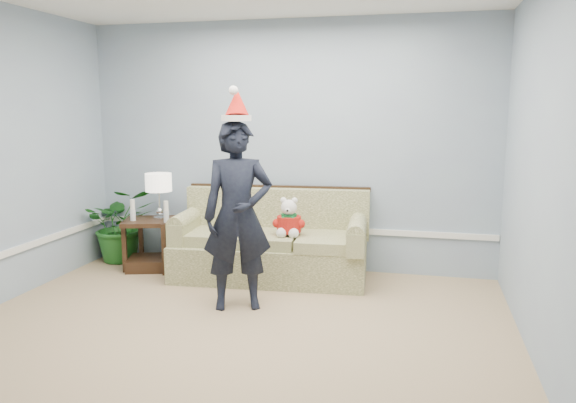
% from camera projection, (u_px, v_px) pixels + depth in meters
% --- Properties ---
extents(room_shell, '(4.54, 5.04, 2.74)m').
position_uv_depth(room_shell, '(199.00, 171.00, 3.72)').
color(room_shell, tan).
rests_on(room_shell, ground).
extents(wainscot_trim, '(4.49, 4.99, 0.06)m').
position_uv_depth(wainscot_trim, '(133.00, 250.00, 5.27)').
color(wainscot_trim, white).
rests_on(wainscot_trim, room_shell).
extents(sofa, '(2.05, 0.99, 0.93)m').
position_uv_depth(sofa, '(271.00, 246.00, 5.90)').
color(sofa, '#53592A').
rests_on(sofa, room_shell).
extents(side_table, '(0.69, 0.63, 0.56)m').
position_uv_depth(side_table, '(152.00, 250.00, 6.20)').
color(side_table, '#392115').
rests_on(side_table, room_shell).
extents(table_lamp, '(0.28, 0.28, 0.51)m').
position_uv_depth(table_lamp, '(159.00, 184.00, 6.09)').
color(table_lamp, silver).
rests_on(table_lamp, side_table).
extents(candle_pair, '(0.45, 0.06, 0.23)m').
position_uv_depth(candle_pair, '(149.00, 212.00, 6.02)').
color(candle_pair, silver).
rests_on(candle_pair, side_table).
extents(houseplant, '(1.02, 0.99, 0.86)m').
position_uv_depth(houseplant, '(121.00, 224.00, 6.51)').
color(houseplant, '#1C5C1D').
rests_on(houseplant, room_shell).
extents(man, '(0.71, 0.59, 1.66)m').
position_uv_depth(man, '(238.00, 216.00, 4.91)').
color(man, black).
rests_on(man, room_shell).
extents(santa_hat, '(0.32, 0.35, 0.30)m').
position_uv_depth(santa_hat, '(237.00, 106.00, 4.77)').
color(santa_hat, white).
rests_on(santa_hat, man).
extents(teddy_bear, '(0.26, 0.29, 0.40)m').
position_uv_depth(teddy_bear, '(289.00, 222.00, 5.66)').
color(teddy_bear, white).
rests_on(teddy_bear, sofa).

